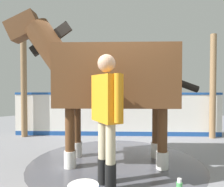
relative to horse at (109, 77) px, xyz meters
The scene contains 7 objects.
ground_plane 1.56m from the horse, 51.16° to the right, with size 16.00×16.00×0.02m, color gray.
wet_patch 1.53m from the horse, 43.85° to the right, with size 3.08×3.08×0.00m, color #4C4C54.
barrier_wall 2.30m from the horse, 42.71° to the left, with size 4.19×4.03×1.21m.
roof_post_near 3.08m from the horse, 97.88° to the left, with size 0.16×0.16×2.75m, color olive.
roof_post_far 3.28m from the horse, ahead, with size 0.16×0.16×2.75m, color olive.
horse is the anchor object (origin of this frame).
handler 1.07m from the horse, 133.25° to the right, with size 0.34×0.69×1.79m.
Camera 1 is at (-2.67, -2.60, 1.34)m, focal length 33.84 mm.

